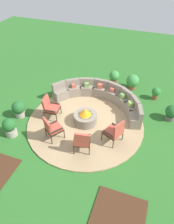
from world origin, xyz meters
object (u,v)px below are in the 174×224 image
object	(u,v)px
curved_stone_bench	(102,97)
potted_plant_3	(114,77)
potted_plant_0	(172,112)
potted_plant_1	(133,81)
lounge_chair_front_left	(50,107)
fire_pit	(85,117)
lounge_chair_front_right	(52,128)
potted_plant_5	(156,93)
lounge_chair_back_right	(115,131)
potted_plant_2	(19,109)
lounge_chair_back_left	(82,141)
potted_plant_4	(10,127)

from	to	relation	value
curved_stone_bench	potted_plant_3	size ratio (longest dim) A/B	5.29
potted_plant_0	potted_plant_1	distance (m)	2.67
lounge_chair_front_left	potted_plant_3	world-z (taller)	lounge_chair_front_left
fire_pit	curved_stone_bench	world-z (taller)	curved_stone_bench
lounge_chair_front_right	potted_plant_1	distance (m)	5.01
potted_plant_3	potted_plant_5	world-z (taller)	potted_plant_3
lounge_chair_back_right	potted_plant_2	xyz separation A→B (m)	(-4.18, 0.10, -0.18)
lounge_chair_back_left	potted_plant_2	bearing A→B (deg)	147.64
lounge_chair_front_right	potted_plant_2	world-z (taller)	lounge_chair_front_right
fire_pit	lounge_chair_front_right	size ratio (longest dim) A/B	0.94
lounge_chair_back_right	potted_plant_4	world-z (taller)	lounge_chair_back_right
lounge_chair_front_left	potted_plant_3	xyz separation A→B (m)	(1.89, 3.43, -0.14)
potted_plant_0	potted_plant_3	distance (m)	3.45
potted_plant_5	potted_plant_2	bearing A→B (deg)	-148.67
fire_pit	curved_stone_bench	xyz separation A→B (m)	(0.26, 1.52, 0.06)
lounge_chair_front_right	potted_plant_4	size ratio (longest dim) A/B	1.26
lounge_chair_front_left	potted_plant_4	distance (m)	1.76
lounge_chair_front_right	potted_plant_0	size ratio (longest dim) A/B	1.44
fire_pit	potted_plant_4	xyz separation A→B (m)	(-2.49, -1.60, 0.11)
lounge_chair_front_left	lounge_chair_front_right	xyz separation A→B (m)	(0.65, -1.09, 0.00)
lounge_chair_front_left	lounge_chair_back_left	xyz separation A→B (m)	(1.90, -1.30, 0.00)
curved_stone_bench	potted_plant_2	bearing A→B (deg)	-146.17
potted_plant_1	lounge_chair_back_right	bearing A→B (deg)	-89.65
potted_plant_0	potted_plant_3	bearing A→B (deg)	148.00
lounge_chair_front_right	lounge_chair_back_left	world-z (taller)	lounge_chair_back_left
fire_pit	potted_plant_4	bearing A→B (deg)	-147.17
curved_stone_bench	potted_plant_2	xyz separation A→B (m)	(-3.07, -2.06, 0.03)
lounge_chair_back_right	potted_plant_5	distance (m)	3.58
lounge_chair_back_left	potted_plant_5	size ratio (longest dim) A/B	1.65
potted_plant_2	potted_plant_0	bearing A→B (deg)	17.93
potted_plant_0	potted_plant_4	distance (m)	6.55
potted_plant_4	potted_plant_5	xyz separation A→B (m)	(5.04, 4.34, -0.08)
lounge_chair_back_left	lounge_chair_front_right	bearing A→B (deg)	154.18
lounge_chair_back_left	lounge_chair_front_left	bearing A→B (deg)	129.31
lounge_chair_back_right	potted_plant_0	distance (m)	2.85
lounge_chair_front_left	potted_plant_2	distance (m)	1.37
potted_plant_3	lounge_chair_front_right	bearing A→B (deg)	-105.35
lounge_chair_front_right	potted_plant_3	xyz separation A→B (m)	(1.24, 4.52, -0.14)
curved_stone_bench	potted_plant_4	xyz separation A→B (m)	(-2.74, -3.12, 0.05)
curved_stone_bench	lounge_chair_back_right	size ratio (longest dim) A/B	4.24
fire_pit	potted_plant_5	distance (m)	3.74
fire_pit	potted_plant_4	distance (m)	2.96
fire_pit	potted_plant_0	distance (m)	3.61
curved_stone_bench	lounge_chair_back_left	distance (m)	2.99
lounge_chair_front_right	potted_plant_3	distance (m)	4.69
fire_pit	lounge_chair_back_left	world-z (taller)	lounge_chair_back_left
potted_plant_3	potted_plant_4	distance (m)	5.66
lounge_chair_front_left	lounge_chair_back_left	distance (m)	2.30
potted_plant_0	potted_plant_5	xyz separation A→B (m)	(-0.75, 1.29, -0.03)
potted_plant_5	lounge_chair_front_left	bearing A→B (deg)	-144.56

